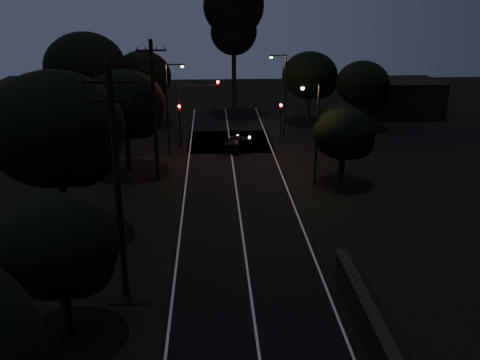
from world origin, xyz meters
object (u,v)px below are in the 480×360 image
signal_left (180,118)px  signal_mast (198,102)px  signal_right (281,117)px  utility_pole_mid (117,182)px  utility_pole_far (154,108)px  streetlight_c (315,127)px  tall_pine (234,14)px  streetlight_b (283,89)px  car (237,142)px  streetlight_a (169,103)px

signal_left → signal_mast: signal_mast is taller
signal_right → utility_pole_mid: bearing=-113.0°
utility_pole_far → signal_left: bearing=80.1°
utility_pole_mid → streetlight_c: size_ratio=1.47×
tall_pine → streetlight_b: tall_pine is taller
utility_pole_far → tall_pine: size_ratio=0.68×
streetlight_b → signal_mast: bearing=-154.0°
utility_pole_mid → signal_left: size_ratio=2.68×
streetlight_c → signal_mast: bearing=131.2°
signal_mast → signal_right: bearing=-0.0°
utility_pole_mid → tall_pine: bearing=80.1°
signal_right → car: size_ratio=1.02×
tall_pine → car: 18.85m
utility_pole_mid → utility_pole_far: bearing=90.0°
streetlight_c → car: streetlight_c is taller
signal_mast → streetlight_b: (8.22, 4.01, 0.30)m
tall_pine → streetlight_c: (4.83, -25.00, -6.83)m
utility_pole_mid → signal_left: bearing=86.8°
utility_pole_mid → signal_mast: bearing=83.0°
signal_mast → streetlight_b: bearing=26.0°
signal_right → streetlight_a: streetlight_a is taller
tall_pine → signal_mast: size_ratio=2.48×
streetlight_b → car: bearing=-135.6°
utility_pole_far → streetlight_a: bearing=83.4°
tall_pine → streetlight_a: size_ratio=1.94×
utility_pole_far → streetlight_b: 16.51m
signal_right → streetlight_c: streetlight_c is taller
streetlight_b → signal_left: bearing=-158.0°
streetlight_b → streetlight_c: streetlight_b is taller
streetlight_a → streetlight_c: bearing=-35.7°
signal_left → signal_right: same height
utility_pole_far → streetlight_a: (0.69, 6.00, -0.85)m
signal_right → signal_mast: (-7.51, 0.00, 1.50)m
streetlight_b → tall_pine: bearing=111.4°
utility_pole_mid → signal_left: utility_pole_mid is taller
signal_right → utility_pole_far: bearing=-143.0°
streetlight_a → streetlight_b: size_ratio=1.00×
car → signal_left: bearing=15.3°
signal_right → streetlight_c: bearing=-83.0°
signal_left → streetlight_a: (-0.71, -1.99, 1.80)m
streetlight_b → streetlight_a: bearing=-150.5°
utility_pole_mid → car: bearing=74.9°
streetlight_a → streetlight_c: streetlight_a is taller
tall_pine → car: bearing=-91.6°
car → utility_pole_far: bearing=70.6°
signal_mast → streetlight_b: 9.15m
utility_pole_far → streetlight_c: 12.05m
signal_right → streetlight_c: 10.18m
signal_mast → car: signal_mast is taller
car → tall_pine: bearing=-69.3°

